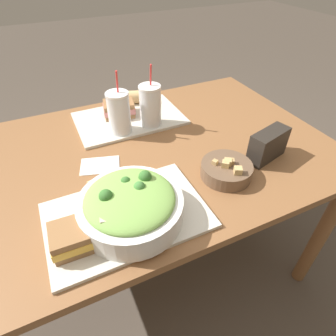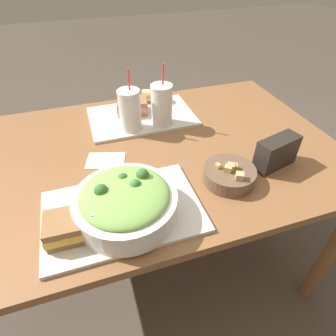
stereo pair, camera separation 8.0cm
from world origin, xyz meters
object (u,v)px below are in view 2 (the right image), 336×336
(soup_bowl, at_px, (229,174))
(sandwich_near, at_px, (68,227))
(sandwich_far, at_px, (132,106))
(drink_cup_dark, at_px, (130,111))
(chip_bag, at_px, (277,152))
(napkin_folded, at_px, (106,160))
(salad_bowl, at_px, (125,201))
(drink_cup_red, at_px, (162,106))
(baguette_far, at_px, (154,96))
(baguette_near, at_px, (110,178))

(soup_bowl, bearing_deg, sandwich_near, -171.79)
(sandwich_far, distance_m, drink_cup_dark, 0.14)
(chip_bag, height_order, napkin_folded, chip_bag)
(salad_bowl, distance_m, drink_cup_red, 0.52)
(drink_cup_red, height_order, napkin_folded, drink_cup_red)
(salad_bowl, bearing_deg, drink_cup_red, 61.42)
(baguette_far, bearing_deg, drink_cup_dark, 162.23)
(chip_bag, xyz_separation_m, napkin_folded, (-0.56, 0.21, -0.05))
(chip_bag, bearing_deg, baguette_near, 159.45)
(drink_cup_dark, distance_m, drink_cup_red, 0.13)
(drink_cup_dark, bearing_deg, chip_bag, -41.51)
(soup_bowl, bearing_deg, sandwich_far, 110.90)
(soup_bowl, xyz_separation_m, sandwich_near, (-0.51, -0.07, 0.02))
(sandwich_far, bearing_deg, soup_bowl, -58.04)
(baguette_far, distance_m, drink_cup_dark, 0.27)
(sandwich_near, bearing_deg, napkin_folded, 67.66)
(sandwich_far, height_order, drink_cup_red, drink_cup_red)
(baguette_far, distance_m, drink_cup_red, 0.22)
(soup_bowl, distance_m, drink_cup_red, 0.42)
(salad_bowl, bearing_deg, baguette_near, 100.05)
(drink_cup_red, bearing_deg, salad_bowl, -118.58)
(salad_bowl, distance_m, soup_bowl, 0.36)
(baguette_far, xyz_separation_m, napkin_folded, (-0.29, -0.38, -0.04))
(napkin_folded, bearing_deg, sandwich_far, 60.60)
(sandwich_far, height_order, drink_cup_dark, drink_cup_dark)
(baguette_far, bearing_deg, sandwich_far, 141.71)
(salad_bowl, relative_size, drink_cup_dark, 1.16)
(soup_bowl, height_order, sandwich_near, sandwich_near)
(drink_cup_dark, bearing_deg, drink_cup_red, -0.00)
(drink_cup_dark, bearing_deg, sandwich_far, 75.21)
(chip_bag, bearing_deg, sandwich_near, 173.60)
(baguette_near, bearing_deg, baguette_far, -36.32)
(baguette_near, xyz_separation_m, baguette_far, (0.29, 0.53, 0.00))
(sandwich_near, bearing_deg, chip_bag, 9.72)
(baguette_near, bearing_deg, sandwich_near, 132.46)
(drink_cup_dark, bearing_deg, baguette_near, -113.34)
(soup_bowl, relative_size, drink_cup_red, 0.67)
(sandwich_near, height_order, napkin_folded, sandwich_near)
(drink_cup_dark, xyz_separation_m, drink_cup_red, (0.13, -0.00, 0.00))
(salad_bowl, height_order, baguette_far, salad_bowl)
(sandwich_far, xyz_separation_m, drink_cup_red, (0.10, -0.13, 0.05))
(drink_cup_dark, height_order, napkin_folded, drink_cup_dark)
(salad_bowl, distance_m, napkin_folded, 0.29)
(sandwich_near, xyz_separation_m, sandwich_far, (0.31, 0.61, -0.00))
(chip_bag, bearing_deg, soup_bowl, 172.96)
(chip_bag, bearing_deg, salad_bowl, 173.22)
(baguette_far, height_order, chip_bag, chip_bag)
(sandwich_near, distance_m, baguette_near, 0.21)
(soup_bowl, distance_m, drink_cup_dark, 0.47)
(soup_bowl, bearing_deg, baguette_near, 167.16)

